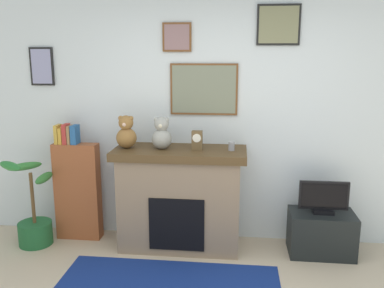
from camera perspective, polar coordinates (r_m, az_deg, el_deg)
back_wall at (r=4.38m, az=4.05°, el=3.53°), size 5.20×0.15×2.60m
fireplace at (r=4.28m, az=-1.63°, el=-7.41°), size 1.33×0.60×1.04m
bookshelf at (r=4.62m, az=-15.60°, el=-5.86°), size 0.48×0.16×1.26m
potted_plant at (r=4.69m, az=-21.08°, el=-9.61°), size 0.50×0.61×0.94m
tv_stand at (r=4.42m, az=17.42°, el=-11.69°), size 0.63×0.40×0.43m
television at (r=4.28m, az=17.74°, el=-7.19°), size 0.48×0.14×0.33m
candle_jar at (r=4.07m, az=5.49°, el=-0.32°), size 0.06×0.06×0.09m
mantel_clock at (r=4.07m, az=0.70°, el=0.52°), size 0.10×0.08×0.19m
teddy_bear_brown at (r=4.19m, az=-9.08°, el=1.46°), size 0.21×0.21×0.33m
teddy_bear_grey at (r=4.11m, az=-4.21°, el=1.32°), size 0.20×0.20×0.33m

